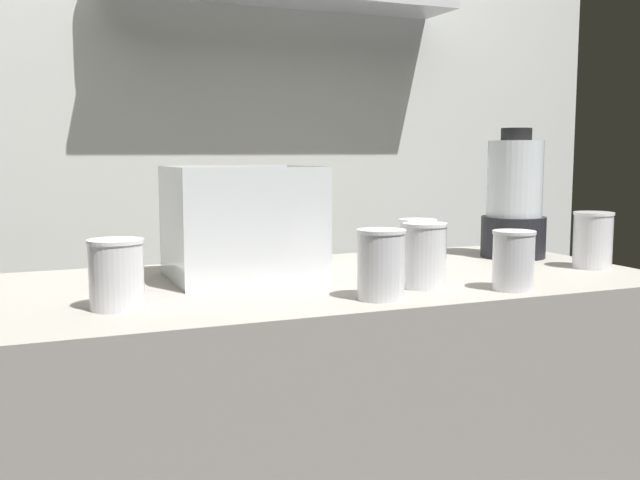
% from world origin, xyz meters
% --- Properties ---
extents(back_wall_unit, '(2.60, 0.24, 2.50)m').
position_xyz_m(back_wall_unit, '(0.00, 0.77, 1.26)').
color(back_wall_unit, silver).
rests_on(back_wall_unit, ground_plane).
extents(carrot_display_bin, '(0.29, 0.24, 0.23)m').
position_xyz_m(carrot_display_bin, '(-0.14, 0.07, 0.97)').
color(carrot_display_bin, white).
rests_on(carrot_display_bin, counter).
extents(blender_pitcher, '(0.16, 0.16, 0.32)m').
position_xyz_m(blender_pitcher, '(0.56, 0.11, 1.04)').
color(blender_pitcher, black).
rests_on(blender_pitcher, counter).
extents(juice_cup_mango_far_left, '(0.09, 0.09, 0.12)m').
position_xyz_m(juice_cup_mango_far_left, '(-0.42, -0.14, 0.95)').
color(juice_cup_mango_far_left, white).
rests_on(juice_cup_mango_far_left, counter).
extents(juice_cup_carrot_left, '(0.09, 0.09, 0.12)m').
position_xyz_m(juice_cup_carrot_left, '(0.02, -0.23, 0.96)').
color(juice_cup_carrot_left, white).
rests_on(juice_cup_carrot_left, counter).
extents(juice_cup_mango_middle, '(0.09, 0.09, 0.12)m').
position_xyz_m(juice_cup_mango_middle, '(0.15, -0.17, 0.95)').
color(juice_cup_mango_middle, white).
rests_on(juice_cup_mango_middle, counter).
extents(juice_cup_beet_right, '(0.08, 0.08, 0.12)m').
position_xyz_m(juice_cup_beet_right, '(0.21, -0.04, 0.95)').
color(juice_cup_beet_right, white).
rests_on(juice_cup_beet_right, counter).
extents(juice_cup_pomegranate_far_right, '(0.08, 0.08, 0.11)m').
position_xyz_m(juice_cup_pomegranate_far_right, '(0.29, -0.25, 0.95)').
color(juice_cup_pomegranate_far_right, white).
rests_on(juice_cup_pomegranate_far_right, counter).
extents(juice_cup_carrot_rightmost, '(0.09, 0.09, 0.13)m').
position_xyz_m(juice_cup_carrot_rightmost, '(0.62, -0.10, 0.95)').
color(juice_cup_carrot_rightmost, white).
rests_on(juice_cup_carrot_rightmost, counter).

